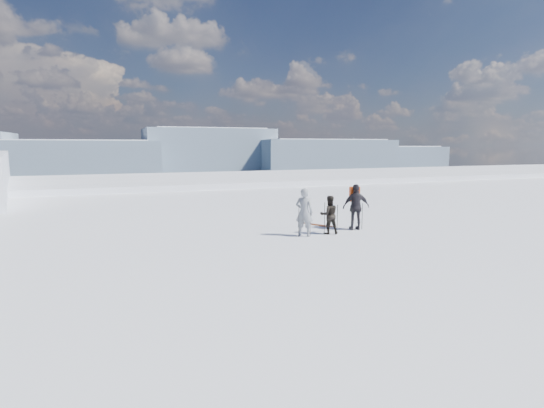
{
  "coord_description": "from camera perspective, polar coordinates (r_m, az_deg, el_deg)",
  "views": [
    {
      "loc": [
        -8.24,
        -11.58,
        3.59
      ],
      "look_at": [
        -2.59,
        3.0,
        1.42
      ],
      "focal_mm": 28.0,
      "sensor_mm": 36.0,
      "label": 1
    }
  ],
  "objects": [
    {
      "name": "skis_loose",
      "position": [
        19.43,
        5.8,
        -2.76
      ],
      "size": [
        1.02,
        1.59,
        0.03
      ],
      "color": "black",
      "rests_on": "ground"
    },
    {
      "name": "lake_basin",
      "position": [
        43.58,
        -9.74,
        -5.63
      ],
      "size": [
        820.0,
        820.0,
        71.62
      ],
      "color": "white",
      "rests_on": "ground"
    },
    {
      "name": "ski_poles",
      "position": [
        17.52,
        7.92,
        -1.92
      ],
      "size": [
        3.21,
        0.45,
        1.34
      ],
      "color": "black",
      "rests_on": "ground"
    },
    {
      "name": "skier_pack",
      "position": [
        18.43,
        11.24,
        -0.4
      ],
      "size": [
        1.23,
        0.75,
        1.97
      ],
      "primitive_type": "imported",
      "rotation": [
        0.0,
        0.0,
        2.89
      ],
      "color": "black",
      "rests_on": "ground"
    },
    {
      "name": "skier_grey",
      "position": [
        16.84,
        4.35,
        -1.12
      ],
      "size": [
        0.84,
        0.8,
        1.93
      ],
      "primitive_type": "imported",
      "rotation": [
        0.0,
        0.0,
        2.45
      ],
      "color": "gray",
      "rests_on": "ground"
    },
    {
      "name": "far_mountain_range",
      "position": [
        468.03,
        -16.63,
        6.22
      ],
      "size": [
        770.0,
        110.0,
        53.0
      ],
      "color": "slate",
      "rests_on": "ground"
    },
    {
      "name": "backpack",
      "position": [
        18.53,
        11.11,
        3.69
      ],
      "size": [
        0.46,
        0.33,
        0.64
      ],
      "primitive_type": "cube",
      "rotation": [
        0.0,
        0.0,
        2.89
      ],
      "color": "#F04E16",
      "rests_on": "skier_pack"
    },
    {
      "name": "skier_dark",
      "position": [
        17.41,
        7.68,
        -1.45
      ],
      "size": [
        0.87,
        0.74,
        1.58
      ],
      "primitive_type": "imported",
      "rotation": [
        0.0,
        0.0,
        2.94
      ],
      "color": "black",
      "rests_on": "ground"
    }
  ]
}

